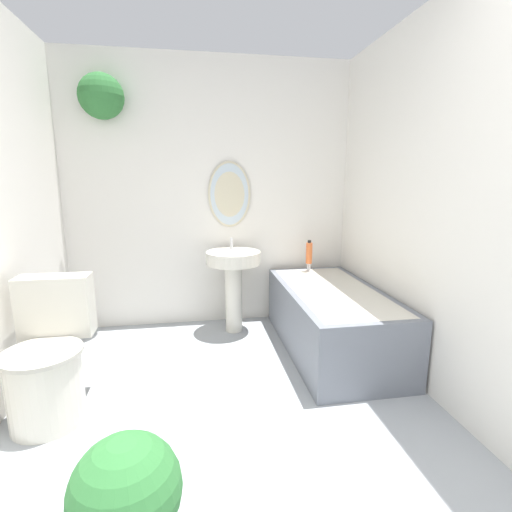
# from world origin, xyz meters

# --- Properties ---
(wall_back) EXTENTS (2.67, 0.36, 2.40)m
(wall_back) POSITION_xyz_m (-0.09, 2.91, 1.29)
(wall_back) COLOR silver
(wall_back) RESTS_ON ground_plane
(wall_right) EXTENTS (0.06, 3.02, 2.40)m
(wall_right) POSITION_xyz_m (1.31, 1.45, 1.20)
(wall_right) COLOR silver
(wall_right) RESTS_ON ground_plane
(toilet) EXTENTS (0.42, 0.57, 0.78)m
(toilet) POSITION_xyz_m (-1.01, 1.58, 0.32)
(toilet) COLOR beige
(toilet) RESTS_ON ground_plane
(pedestal_sink) EXTENTS (0.47, 0.47, 0.83)m
(pedestal_sink) POSITION_xyz_m (0.17, 2.62, 0.54)
(pedestal_sink) COLOR beige
(pedestal_sink) RESTS_ON ground_plane
(bathtub) EXTENTS (0.72, 1.46, 0.58)m
(bathtub) POSITION_xyz_m (0.89, 2.12, 0.26)
(bathtub) COLOR slate
(bathtub) RESTS_ON ground_plane
(shampoo_bottle) EXTENTS (0.06, 0.06, 0.22)m
(shampoo_bottle) POSITION_xyz_m (0.88, 2.71, 0.68)
(shampoo_bottle) COLOR #DB6633
(shampoo_bottle) RESTS_ON bathtub
(potted_plant) EXTENTS (0.38, 0.38, 0.50)m
(potted_plant) POSITION_xyz_m (-0.42, 0.60, 0.29)
(potted_plant) COLOR #47474C
(potted_plant) RESTS_ON ground_plane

